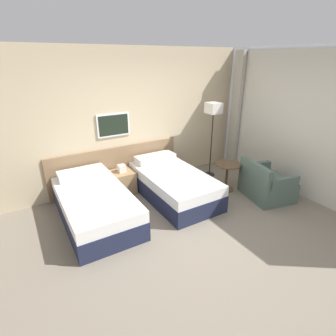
% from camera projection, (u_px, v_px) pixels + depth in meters
% --- Properties ---
extents(ground_plane, '(16.00, 16.00, 0.00)m').
position_uv_depth(ground_plane, '(200.00, 230.00, 4.09)').
color(ground_plane, slate).
extents(wall_headboard, '(10.00, 0.10, 2.70)m').
position_uv_depth(wall_headboard, '(137.00, 122.00, 5.27)').
color(wall_headboard, '#C6B28E').
rests_on(wall_headboard, ground_plane).
extents(wall_window, '(0.21, 4.63, 2.70)m').
position_uv_depth(wall_window, '(315.00, 128.00, 4.65)').
color(wall_window, white).
rests_on(wall_window, ground_plane).
extents(bed_near_door, '(1.02, 1.90, 0.63)m').
position_uv_depth(bed_near_door, '(95.00, 205.00, 4.28)').
color(bed_near_door, '#1E233D').
rests_on(bed_near_door, ground_plane).
extents(bed_near_window, '(1.02, 1.90, 0.63)m').
position_uv_depth(bed_near_window, '(173.00, 184.00, 5.00)').
color(bed_near_window, '#1E233D').
rests_on(bed_near_window, ground_plane).
extents(nightstand, '(0.43, 0.44, 0.58)m').
position_uv_depth(nightstand, '(123.00, 181.00, 5.19)').
color(nightstand, '#9E7A51').
rests_on(nightstand, ground_plane).
extents(floor_lamp, '(0.28, 0.28, 1.63)m').
position_uv_depth(floor_lamp, '(213.00, 114.00, 5.49)').
color(floor_lamp, black).
rests_on(floor_lamp, ground_plane).
extents(side_table, '(0.51, 0.51, 0.57)m').
position_uv_depth(side_table, '(227.00, 171.00, 5.20)').
color(side_table, brown).
rests_on(side_table, ground_plane).
extents(armchair, '(0.90, 1.00, 0.73)m').
position_uv_depth(armchair, '(266.00, 185.00, 4.99)').
color(armchair, '#4C6056').
rests_on(armchair, ground_plane).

